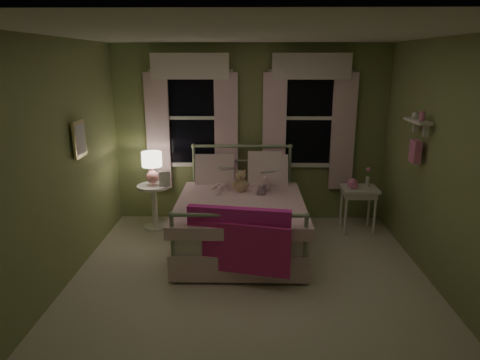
{
  "coord_description": "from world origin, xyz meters",
  "views": [
    {
      "loc": [
        -0.03,
        -4.16,
        2.37
      ],
      "look_at": [
        -0.12,
        0.69,
        1.0
      ],
      "focal_mm": 32.0,
      "sensor_mm": 36.0,
      "label": 1
    }
  ],
  "objects_px": {
    "child_right": "(262,171)",
    "nightstand_left": "(154,201)",
    "child_left": "(221,170)",
    "teddy_bear": "(241,183)",
    "nightstand_right": "(359,194)",
    "bed": "(241,219)",
    "table_lamp": "(152,164)"
  },
  "relations": [
    {
      "from": "child_right",
      "to": "nightstand_left",
      "type": "distance_m",
      "value": 1.62
    },
    {
      "from": "child_left",
      "to": "nightstand_left",
      "type": "bearing_deg",
      "value": -5.59
    },
    {
      "from": "child_left",
      "to": "child_right",
      "type": "relative_size",
      "value": 1.02
    },
    {
      "from": "teddy_bear",
      "to": "nightstand_right",
      "type": "xyz_separation_m",
      "value": [
        1.65,
        0.28,
        -0.24
      ]
    },
    {
      "from": "child_left",
      "to": "nightstand_right",
      "type": "relative_size",
      "value": 1.11
    },
    {
      "from": "bed",
      "to": "table_lamp",
      "type": "relative_size",
      "value": 4.47
    },
    {
      "from": "bed",
      "to": "child_right",
      "type": "relative_size",
      "value": 2.94
    },
    {
      "from": "child_right",
      "to": "bed",
      "type": "bearing_deg",
      "value": 64.32
    },
    {
      "from": "bed",
      "to": "nightstand_left",
      "type": "bearing_deg",
      "value": 154.38
    },
    {
      "from": "table_lamp",
      "to": "teddy_bear",
      "type": "bearing_deg",
      "value": -14.71
    },
    {
      "from": "teddy_bear",
      "to": "table_lamp",
      "type": "height_order",
      "value": "table_lamp"
    },
    {
      "from": "teddy_bear",
      "to": "nightstand_left",
      "type": "height_order",
      "value": "teddy_bear"
    },
    {
      "from": "nightstand_left",
      "to": "table_lamp",
      "type": "relative_size",
      "value": 1.43
    },
    {
      "from": "table_lamp",
      "to": "child_left",
      "type": "bearing_deg",
      "value": -9.94
    },
    {
      "from": "table_lamp",
      "to": "child_right",
      "type": "bearing_deg",
      "value": -6.35
    },
    {
      "from": "nightstand_left",
      "to": "table_lamp",
      "type": "bearing_deg",
      "value": 90.0
    },
    {
      "from": "child_right",
      "to": "nightstand_right",
      "type": "distance_m",
      "value": 1.42
    },
    {
      "from": "bed",
      "to": "nightstand_right",
      "type": "xyz_separation_m",
      "value": [
        1.64,
        0.55,
        0.17
      ]
    },
    {
      "from": "child_left",
      "to": "nightstand_left",
      "type": "xyz_separation_m",
      "value": [
        -0.97,
        0.17,
        -0.5
      ]
    },
    {
      "from": "child_right",
      "to": "table_lamp",
      "type": "bearing_deg",
      "value": 0.36
    },
    {
      "from": "child_left",
      "to": "teddy_bear",
      "type": "relative_size",
      "value": 2.22
    },
    {
      "from": "child_left",
      "to": "teddy_bear",
      "type": "height_order",
      "value": "child_left"
    },
    {
      "from": "teddy_bear",
      "to": "nightstand_left",
      "type": "distance_m",
      "value": 1.35
    },
    {
      "from": "nightstand_right",
      "to": "table_lamp",
      "type": "bearing_deg",
      "value": 178.94
    },
    {
      "from": "table_lamp",
      "to": "nightstand_right",
      "type": "bearing_deg",
      "value": -1.06
    },
    {
      "from": "bed",
      "to": "table_lamp",
      "type": "height_order",
      "value": "bed"
    },
    {
      "from": "child_right",
      "to": "child_left",
      "type": "bearing_deg",
      "value": 6.71
    },
    {
      "from": "teddy_bear",
      "to": "table_lamp",
      "type": "xyz_separation_m",
      "value": [
        -1.25,
        0.33,
        0.16
      ]
    },
    {
      "from": "child_left",
      "to": "child_right",
      "type": "bearing_deg",
      "value": -175.65
    },
    {
      "from": "bed",
      "to": "child_left",
      "type": "relative_size",
      "value": 2.88
    },
    {
      "from": "child_right",
      "to": "table_lamp",
      "type": "xyz_separation_m",
      "value": [
        -1.53,
        0.17,
        0.04
      ]
    },
    {
      "from": "table_lamp",
      "to": "nightstand_right",
      "type": "distance_m",
      "value": 2.93
    }
  ]
}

